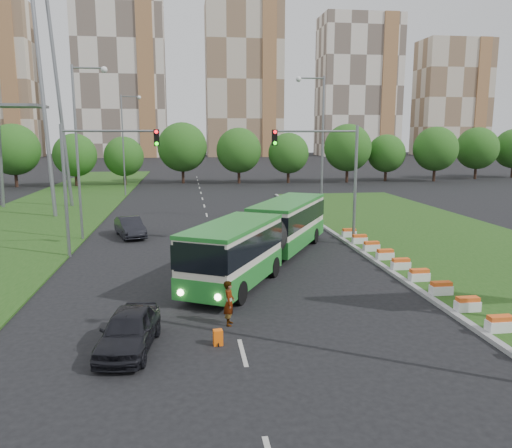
{
  "coord_description": "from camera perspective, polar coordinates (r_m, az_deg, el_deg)",
  "views": [
    {
      "loc": [
        -4.77,
        -22.02,
        7.41
      ],
      "look_at": [
        -1.09,
        4.39,
        2.6
      ],
      "focal_mm": 35.0,
      "sensor_mm": 36.0,
      "label": 1
    }
  ],
  "objects": [
    {
      "name": "ground",
      "position": [
        23.72,
        4.11,
        -8.01
      ],
      "size": [
        360.0,
        360.0,
        0.0
      ],
      "primitive_type": "plane",
      "color": "black",
      "rests_on": "ground"
    },
    {
      "name": "grass_median",
      "position": [
        35.65,
        22.2,
        -2.42
      ],
      "size": [
        14.0,
        60.0,
        0.15
      ],
      "primitive_type": "cube",
      "color": "#1E4714",
      "rests_on": "ground"
    },
    {
      "name": "median_kerb",
      "position": [
        32.74,
        11.6,
        -2.91
      ],
      "size": [
        0.3,
        60.0,
        0.18
      ],
      "primitive_type": "cube",
      "color": "gray",
      "rests_on": "ground"
    },
    {
      "name": "left_verge",
      "position": [
        49.4,
        -23.37,
        0.81
      ],
      "size": [
        12.0,
        110.0,
        0.1
      ],
      "primitive_type": "cube",
      "color": "#1E4714",
      "rests_on": "ground"
    },
    {
      "name": "lane_markings",
      "position": [
        42.7,
        -5.44,
        0.19
      ],
      "size": [
        0.2,
        100.0,
        0.01
      ],
      "primitive_type": null,
      "color": "#A9A8A2",
      "rests_on": "ground"
    },
    {
      "name": "flower_planters",
      "position": [
        27.42,
        17.15,
        -4.94
      ],
      "size": [
        1.1,
        20.3,
        0.6
      ],
      "primitive_type": null,
      "color": "white",
      "rests_on": "grass_median"
    },
    {
      "name": "traffic_mast_median",
      "position": [
        33.48,
        8.71,
        6.58
      ],
      "size": [
        5.76,
        0.32,
        8.0
      ],
      "color": "gray",
      "rests_on": "ground"
    },
    {
      "name": "traffic_mast_left",
      "position": [
        31.59,
        -18.25,
        5.98
      ],
      "size": [
        5.76,
        0.32,
        8.0
      ],
      "color": "gray",
      "rests_on": "ground"
    },
    {
      "name": "street_lamps",
      "position": [
        32.1,
        -4.81,
        7.67
      ],
      "size": [
        36.0,
        60.0,
        12.0
      ],
      "primitive_type": null,
      "color": "gray",
      "rests_on": "ground"
    },
    {
      "name": "tree_line",
      "position": [
        78.48,
        2.95,
        8.09
      ],
      "size": [
        120.0,
        8.0,
        9.0
      ],
      "primitive_type": null,
      "color": "#1C5316",
      "rests_on": "ground"
    },
    {
      "name": "apartment_tower_cwest",
      "position": [
        174.2,
        -15.15,
        16.01
      ],
      "size": [
        28.0,
        15.0,
        52.0
      ],
      "primitive_type": "cube",
      "color": "beige",
      "rests_on": "ground"
    },
    {
      "name": "apartment_tower_ceast",
      "position": [
        174.04,
        -1.42,
        16.02
      ],
      "size": [
        25.0,
        15.0,
        50.0
      ],
      "primitive_type": "cube",
      "color": "beige",
      "rests_on": "ground"
    },
    {
      "name": "apartment_tower_east",
      "position": [
        182.82,
        11.59,
        15.07
      ],
      "size": [
        27.0,
        15.0,
        47.0
      ],
      "primitive_type": "cube",
      "color": "beige",
      "rests_on": "ground"
    },
    {
      "name": "midrise_east",
      "position": [
        196.8,
        21.47,
        13.2
      ],
      "size": [
        24.0,
        14.0,
        40.0
      ],
      "primitive_type": "cube",
      "color": "beige",
      "rests_on": "ground"
    },
    {
      "name": "articulated_bus",
      "position": [
        28.6,
        0.49,
        -1.27
      ],
      "size": [
        2.65,
        16.99,
        2.8
      ],
      "rotation": [
        0.0,
        0.0,
        -0.5
      ],
      "color": "beige",
      "rests_on": "ground"
    },
    {
      "name": "car_left_near",
      "position": [
        18.2,
        -14.33,
        -11.68
      ],
      "size": [
        2.22,
        4.4,
        1.44
      ],
      "primitive_type": "imported",
      "rotation": [
        0.0,
        0.0,
        -0.13
      ],
      "color": "black",
      "rests_on": "ground"
    },
    {
      "name": "car_left_far",
      "position": [
        37.56,
        -14.2,
        -0.35
      ],
      "size": [
        2.81,
        4.65,
        1.45
      ],
      "primitive_type": "imported",
      "rotation": [
        0.0,
        0.0,
        0.31
      ],
      "color": "black",
      "rests_on": "ground"
    },
    {
      "name": "pedestrian",
      "position": [
        19.8,
        -3.08,
        -9.0
      ],
      "size": [
        0.55,
        0.72,
        1.79
      ],
      "primitive_type": "imported",
      "rotation": [
        0.0,
        0.0,
        1.37
      ],
      "color": "gray",
      "rests_on": "ground"
    },
    {
      "name": "shopping_trolley",
      "position": [
        18.25,
        -4.37,
        -12.81
      ],
      "size": [
        0.33,
        0.35,
        0.56
      ],
      "rotation": [
        0.0,
        0.0,
        0.1
      ],
      "color": "#FF640D",
      "rests_on": "ground"
    }
  ]
}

